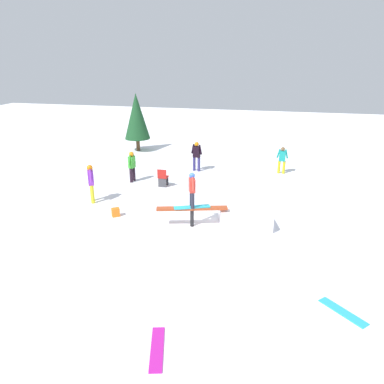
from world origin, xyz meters
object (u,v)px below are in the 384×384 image
Objects in this scene: loose_snowboard_magenta at (157,349)px; bystander_green at (132,165)px; bystander_black at (197,155)px; backpack_on_snow at (116,212)px; bystander_purple at (91,181)px; folding_chair at (163,178)px; rail_feature at (192,210)px; loose_snowboard_cyan at (343,312)px; pine_tree_near at (137,116)px; bystander_teal at (282,159)px; main_rider_on_rail at (192,191)px.

bystander_green is at bearing 9.25° from loose_snowboard_magenta.
backpack_on_snow is at bearing -92.05° from bystander_black.
bystander_purple is 1.09× the size of bystander_green.
loose_snowboard_magenta is at bearing 106.88° from folding_chair.
folding_chair is at bearing -96.83° from bystander_black.
loose_snowboard_magenta is at bearing -148.20° from bystander_green.
bystander_purple is at bearing -31.53° from rail_feature.
rail_feature is 6.91m from bystander_black.
folding_chair is (-2.39, -2.58, -0.52)m from bystander_purple.
bystander_black is at bearing 117.48° from bystander_purple.
loose_snowboard_cyan is at bearing -62.39° from backpack_on_snow.
backpack_on_snow is at bearing 78.79° from folding_chair.
folding_chair reaches higher than rail_feature.
pine_tree_near is at bearing 157.78° from bystander_purple.
rail_feature reaches higher than loose_snowboard_cyan.
bystander_green is 6.39m from pine_tree_near.
bystander_black reaches higher than bystander_teal.
bystander_purple reaches higher than backpack_on_snow.
loose_snowboard_cyan is (-4.74, 4.00, -1.39)m from main_rider_on_rail.
loose_snowboard_magenta is at bearing 5.00° from bystander_purple.
bystander_green is 1.14× the size of loose_snowboard_magenta.
rail_feature is 2.01× the size of loose_snowboard_cyan.
main_rider_on_rail is 1.00× the size of loose_snowboard_magenta.
pine_tree_near is at bearing -75.05° from rail_feature.
loose_snowboard_cyan is at bearing 132.39° from folding_chair.
backpack_on_snow is at bearing -129.60° from bystander_teal.
loose_snowboard_cyan is at bearing -76.56° from loose_snowboard_magenta.
main_rider_on_rail is at bearing 3.71° from loose_snowboard_cyan.
pine_tree_near is at bearing 156.71° from bystander_black.
main_rider_on_rail is 6.93m from bystander_black.
loose_snowboard_magenta is 17.86m from pine_tree_near.
loose_snowboard_cyan is 8.93m from backpack_on_snow.
bystander_teal is 1.08× the size of loose_snowboard_magenta.
loose_snowboard_magenta is 4.69m from loose_snowboard_cyan.
bystander_teal is 0.39× the size of pine_tree_near.
bystander_black is at bearing -17.06° from loose_snowboard_cyan.
bystander_teal is at bearing 96.78° from bystander_purple.
bystander_green is 11.54m from loose_snowboard_magenta.
loose_snowboard_magenta is at bearing 73.73° from main_rider_on_rail.
pine_tree_near is at bearing -9.48° from loose_snowboard_cyan.
pine_tree_near reaches higher than bystander_green.
bystander_black is at bearing -40.29° from bystander_green.
bystander_purple reaches higher than bystander_green.
folding_chair reaches higher than backpack_on_snow.
rail_feature is 1.94× the size of loose_snowboard_magenta.
pine_tree_near reaches higher than main_rider_on_rail.
rail_feature is at bearing -65.70° from bystander_black.
loose_snowboard_magenta is 10.59m from folding_chair.
bystander_green is 12.14m from loose_snowboard_cyan.
loose_snowboard_cyan is (-8.75, 8.36, -0.84)m from bystander_green.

